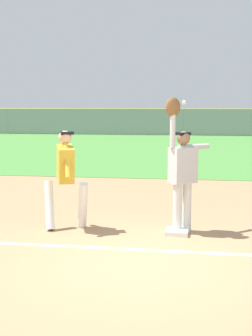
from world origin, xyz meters
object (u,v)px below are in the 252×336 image
(baseball, at_px, (184,102))
(parked_car_red, at_px, (160,124))
(parked_car_green, at_px, (86,124))
(first_base, at_px, (177,232))
(fielder, at_px, (182,167))
(parked_car_black, at_px, (25,123))
(parked_car_blue, at_px, (224,124))
(runner, at_px, (66,173))

(baseball, distance_m, parked_car_red, 27.83)
(baseball, distance_m, parked_car_green, 28.63)
(first_base, height_order, fielder, fielder)
(parked_car_black, bearing_deg, fielder, -62.21)
(baseball, xyz_separation_m, parked_car_red, (-2.37, 27.69, -1.52))
(parked_car_red, bearing_deg, parked_car_blue, 11.17)
(first_base, xyz_separation_m, baseball, (0.07, 0.54, 2.16))
(runner, relative_size, parked_car_blue, 0.39)
(parked_car_black, xyz_separation_m, parked_car_red, (10.79, -0.19, 0.00))
(parked_car_black, bearing_deg, parked_car_green, -2.34)
(parked_car_green, height_order, parked_car_blue, same)
(runner, height_order, parked_car_red, runner)
(fielder, height_order, parked_car_blue, fielder)
(runner, bearing_deg, parked_car_green, 80.29)
(baseball, xyz_separation_m, parked_car_black, (-13.15, 27.88, -1.52))
(runner, bearing_deg, baseball, -8.57)
(runner, bearing_deg, first_base, -23.90)
(fielder, height_order, runner, fielder)
(first_base, distance_m, parked_car_blue, 28.94)
(fielder, xyz_separation_m, parked_car_blue, (2.47, 28.67, -0.45))
(runner, relative_size, parked_car_green, 0.39)
(runner, height_order, parked_car_blue, runner)
(parked_car_red, bearing_deg, fielder, -81.07)
(parked_car_red, bearing_deg, first_base, -81.22)
(parked_car_black, distance_m, parked_car_green, 5.08)
(runner, bearing_deg, parked_car_blue, 59.16)
(parked_car_red, bearing_deg, parked_car_green, -173.21)
(baseball, xyz_separation_m, parked_car_blue, (2.45, 28.28, -1.52))
(runner, relative_size, parked_car_red, 0.38)
(first_base, height_order, baseball, baseball)
(baseball, relative_size, parked_car_green, 0.02)
(first_base, distance_m, runner, 2.15)
(parked_car_blue, bearing_deg, parked_car_red, -171.57)
(parked_car_green, height_order, parked_car_red, same)
(first_base, xyz_separation_m, fielder, (0.06, 0.15, 1.08))
(fielder, relative_size, runner, 1.33)
(baseball, height_order, parked_car_green, baseball)
(first_base, relative_size, parked_car_red, 0.08)
(parked_car_green, bearing_deg, runner, -78.20)
(baseball, bearing_deg, parked_car_green, 106.45)
(fielder, relative_size, parked_car_green, 0.52)
(parked_car_black, relative_size, parked_car_green, 1.02)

